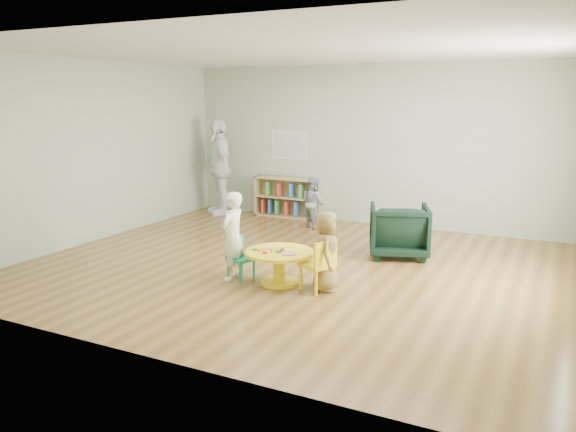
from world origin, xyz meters
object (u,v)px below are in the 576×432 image
Objects in this scene: kid_chair_right at (320,264)px; activity_table at (279,261)px; armchair at (399,230)px; bookshelf at (285,197)px; adult_caretaker at (219,167)px; toddler at (313,203)px; child_right at (326,251)px; kid_chair_left at (239,256)px; child_left at (233,236)px.

activity_table is at bearing 111.64° from kid_chair_right.
bookshelf is at bearing -52.46° from armchair.
adult_caretaker is (-1.24, -0.37, 0.56)m from bookshelf.
child_right is at bearing 146.45° from toddler.
child_right reaches higher than activity_table.
kid_chair_left is 0.29× the size of adult_caretaker.
kid_chair_right reaches higher than kid_chair_left.
toddler reaches higher than armchair.
toddler reaches higher than activity_table.
kid_chair_right is (1.10, 0.00, 0.05)m from kid_chair_left.
toddler is (-1.46, 2.92, -0.03)m from child_right.
bookshelf reaches higher than kid_chair_left.
kid_chair_right is at bearing 145.21° from toddler.
activity_table is 1.57× the size of kid_chair_left.
adult_caretaker reaches higher than toddler.
armchair is 2.50m from child_left.
child_right reaches higher than bookshelf.
child_right is (0.05, 0.06, 0.14)m from kid_chair_right.
kid_chair_left is (-0.55, -0.03, -0.00)m from activity_table.
kid_chair_left is 0.85× the size of kid_chair_right.
child_right is (-0.37, -1.82, 0.10)m from armchair.
kid_chair_right is 1.17m from child_left.
armchair is at bearing 178.87° from toddler.
child_left is 0.60× the size of adult_caretaker.
kid_chair_right is 0.76× the size of armchair.
activity_table is 0.87× the size of child_right.
kid_chair_right is at bearing 58.05° from armchair.
child_left is (-0.60, -0.09, 0.26)m from activity_table.
toddler reaches higher than kid_chair_left.
activity_table is 0.69× the size of bookshelf.
child_left reaches higher than bookshelf.
kid_chair_right is 0.16m from child_right.
armchair is 2.13m from toddler.
armchair is (2.68, -1.73, 0.01)m from bookshelf.
armchair is 0.75× the size of child_left.
armchair is at bearing 12.42° from kid_chair_right.
activity_table is 1.00× the size of armchair.
kid_chair_right is 0.71× the size of toddler.
armchair is at bearing 62.67° from activity_table.
kid_chair_left is at bearing -10.75° from adult_caretaker.
activity_table is at bearing -64.38° from bookshelf.
activity_table is 0.62m from child_right.
child_right is 4.79m from adult_caretaker.
armchair is 0.87× the size of child_right.
activity_table is at bearing -4.66° from adult_caretaker.
kid_chair_left is 0.64× the size of armchair.
activity_table is 1.32× the size of kid_chair_right.
toddler reaches higher than kid_chair_right.
child_left is at bearing 124.82° from toddler.
child_right is 1.07× the size of toddler.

